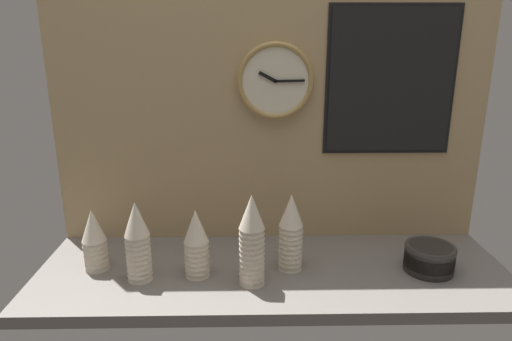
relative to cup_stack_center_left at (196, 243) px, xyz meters
The scene contains 10 objects.
ground_plane 29.29cm from the cup_stack_center_left, 11.67° to the left, with size 160.00×56.00×4.00cm, color slate.
wall_tiled_back 57.58cm from the cup_stack_center_left, 51.38° to the left, with size 160.00×3.00×105.00cm.
cup_stack_center_left is the anchor object (origin of this frame).
cup_stack_center 19.11cm from the cup_stack_center_left, 16.17° to the right, with size 8.20×8.20×30.34cm.
cup_stack_far_left 35.29cm from the cup_stack_center_left, behind, with size 8.20×8.20×21.64cm.
cup_stack_center_right 31.61cm from the cup_stack_center_left, ahead, with size 8.20×8.20×26.86cm.
cup_stack_left 18.70cm from the cup_stack_center_left, behind, with size 8.20×8.20×26.86cm.
bowl_stack_far_right 78.38cm from the cup_stack_center_left, ahead, with size 16.85×16.85×9.22cm.
wall_clock 63.14cm from the cup_stack_center_left, 46.78° to the left, with size 27.46×2.70×27.46cm.
menu_board 89.43cm from the cup_stack_center_left, 23.32° to the left, with size 47.07×1.32×53.35cm.
Camera 1 is at (-8.44, -141.06, 77.04)cm, focal length 32.00 mm.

